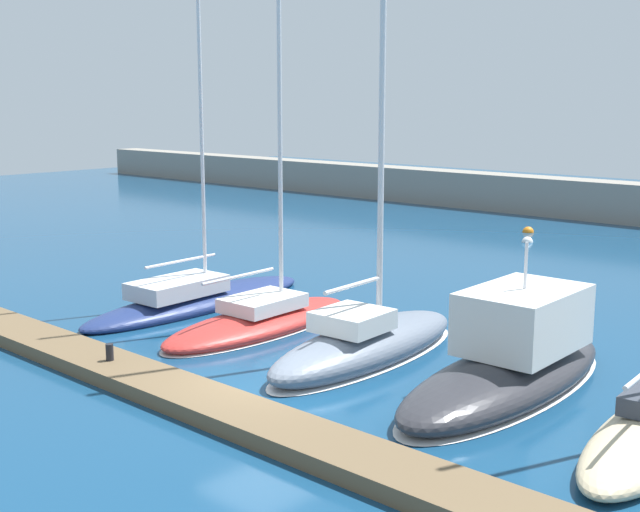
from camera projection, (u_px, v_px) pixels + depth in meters
ground_plane at (262, 392)px, 20.25m from camera, size 120.00×120.00×0.00m
dock_pier at (208, 404)px, 18.98m from camera, size 22.75×1.59×0.37m
sailboat_navy_nearest at (196, 297)px, 28.58m from camera, size 2.82×9.77×17.09m
sailboat_red_second at (260, 319)px, 25.80m from camera, size 2.88×7.77×14.63m
sailboat_slate_third at (366, 341)px, 22.85m from camera, size 2.80×7.98×15.41m
motorboat_charcoal_fourth at (512, 361)px, 20.42m from camera, size 2.94×8.73×3.91m
mooring_buoy_orange at (528, 232)px, 44.49m from camera, size 0.61×0.61×0.61m
mooring_buoy_white at (527, 242)px, 41.42m from camera, size 0.56×0.56×0.56m
dock_bollard at (110, 352)px, 21.48m from camera, size 0.20×0.20×0.44m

